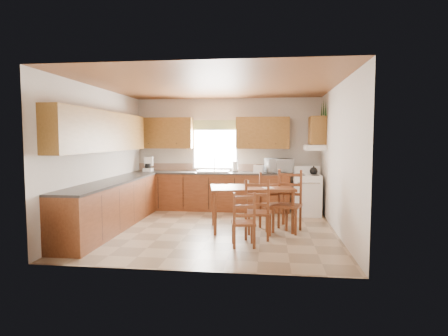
# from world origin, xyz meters

# --- Properties ---
(floor) EXTENTS (4.50, 4.50, 0.00)m
(floor) POSITION_xyz_m (0.00, 0.00, 0.00)
(floor) COLOR #90795E
(floor) RESTS_ON ground
(ceiling) EXTENTS (4.50, 4.50, 0.00)m
(ceiling) POSITION_xyz_m (0.00, 0.00, 2.70)
(ceiling) COLOR brown
(ceiling) RESTS_ON floor
(wall_left) EXTENTS (4.50, 4.50, 0.00)m
(wall_left) POSITION_xyz_m (-2.25, 0.00, 1.35)
(wall_left) COLOR beige
(wall_left) RESTS_ON floor
(wall_right) EXTENTS (4.50, 4.50, 0.00)m
(wall_right) POSITION_xyz_m (2.25, 0.00, 1.35)
(wall_right) COLOR beige
(wall_right) RESTS_ON floor
(wall_back) EXTENTS (4.50, 4.50, 0.00)m
(wall_back) POSITION_xyz_m (0.00, 2.25, 1.35)
(wall_back) COLOR beige
(wall_back) RESTS_ON floor
(wall_front) EXTENTS (4.50, 4.50, 0.00)m
(wall_front) POSITION_xyz_m (0.00, -2.25, 1.35)
(wall_front) COLOR beige
(wall_front) RESTS_ON floor
(lower_cab_back) EXTENTS (3.75, 0.60, 0.88)m
(lower_cab_back) POSITION_xyz_m (-0.38, 1.95, 0.44)
(lower_cab_back) COLOR brown
(lower_cab_back) RESTS_ON floor
(lower_cab_left) EXTENTS (0.60, 3.60, 0.88)m
(lower_cab_left) POSITION_xyz_m (-1.95, -0.15, 0.44)
(lower_cab_left) COLOR brown
(lower_cab_left) RESTS_ON floor
(counter_back) EXTENTS (3.75, 0.63, 0.04)m
(counter_back) POSITION_xyz_m (-0.38, 1.95, 0.90)
(counter_back) COLOR #353230
(counter_back) RESTS_ON lower_cab_back
(counter_left) EXTENTS (0.63, 3.60, 0.04)m
(counter_left) POSITION_xyz_m (-1.95, -0.15, 0.90)
(counter_left) COLOR #353230
(counter_left) RESTS_ON lower_cab_left
(backsplash) EXTENTS (3.75, 0.01, 0.18)m
(backsplash) POSITION_xyz_m (-0.38, 2.24, 1.01)
(backsplash) COLOR #93735F
(backsplash) RESTS_ON counter_back
(upper_cab_back_left) EXTENTS (1.41, 0.33, 0.75)m
(upper_cab_back_left) POSITION_xyz_m (-1.55, 2.08, 1.85)
(upper_cab_back_left) COLOR brown
(upper_cab_back_left) RESTS_ON wall_back
(upper_cab_back_right) EXTENTS (1.25, 0.33, 0.75)m
(upper_cab_back_right) POSITION_xyz_m (0.86, 2.08, 1.85)
(upper_cab_back_right) COLOR brown
(upper_cab_back_right) RESTS_ON wall_back
(upper_cab_left) EXTENTS (0.33, 3.60, 0.75)m
(upper_cab_left) POSITION_xyz_m (-2.08, -0.15, 1.85)
(upper_cab_left) COLOR brown
(upper_cab_left) RESTS_ON wall_left
(upper_cab_stove) EXTENTS (0.33, 0.62, 0.62)m
(upper_cab_stove) POSITION_xyz_m (2.08, 1.65, 1.90)
(upper_cab_stove) COLOR brown
(upper_cab_stove) RESTS_ON wall_right
(range_hood) EXTENTS (0.44, 0.62, 0.12)m
(range_hood) POSITION_xyz_m (2.03, 1.65, 1.52)
(range_hood) COLOR white
(range_hood) RESTS_ON wall_right
(window_frame) EXTENTS (1.13, 0.02, 1.18)m
(window_frame) POSITION_xyz_m (-0.30, 2.22, 1.55)
(window_frame) COLOR white
(window_frame) RESTS_ON wall_back
(window_pane) EXTENTS (1.05, 0.01, 1.10)m
(window_pane) POSITION_xyz_m (-0.30, 2.21, 1.55)
(window_pane) COLOR white
(window_pane) RESTS_ON wall_back
(window_valance) EXTENTS (1.19, 0.01, 0.24)m
(window_valance) POSITION_xyz_m (-0.30, 2.19, 2.05)
(window_valance) COLOR #4A7337
(window_valance) RESTS_ON wall_back
(sink_basin) EXTENTS (0.75, 0.45, 0.04)m
(sink_basin) POSITION_xyz_m (-0.30, 1.95, 0.94)
(sink_basin) COLOR silver
(sink_basin) RESTS_ON counter_back
(pine_decal_a) EXTENTS (0.22, 0.22, 0.36)m
(pine_decal_a) POSITION_xyz_m (2.21, 1.33, 2.38)
(pine_decal_a) COLOR #173E17
(pine_decal_a) RESTS_ON wall_right
(pine_decal_b) EXTENTS (0.22, 0.22, 0.36)m
(pine_decal_b) POSITION_xyz_m (2.21, 1.65, 2.42)
(pine_decal_b) COLOR #173E17
(pine_decal_b) RESTS_ON wall_right
(pine_decal_c) EXTENTS (0.22, 0.22, 0.36)m
(pine_decal_c) POSITION_xyz_m (2.21, 1.97, 2.38)
(pine_decal_c) COLOR #173E17
(pine_decal_c) RESTS_ON wall_right
(stove) EXTENTS (0.62, 0.64, 0.90)m
(stove) POSITION_xyz_m (1.88, 1.60, 0.45)
(stove) COLOR white
(stove) RESTS_ON floor
(coffeemaker) EXTENTS (0.22, 0.26, 0.36)m
(coffeemaker) POSITION_xyz_m (-1.92, 1.95, 1.10)
(coffeemaker) COLOR white
(coffeemaker) RESTS_ON counter_back
(paper_towel) EXTENTS (0.14, 0.14, 0.26)m
(paper_towel) POSITION_xyz_m (0.21, 1.97, 1.05)
(paper_towel) COLOR white
(paper_towel) RESTS_ON counter_back
(toaster) EXTENTS (0.26, 0.21, 0.18)m
(toaster) POSITION_xyz_m (0.79, 1.85, 1.01)
(toaster) COLOR white
(toaster) RESTS_ON counter_back
(microwave) EXTENTS (0.66, 0.56, 0.34)m
(microwave) POSITION_xyz_m (1.25, 1.95, 1.09)
(microwave) COLOR white
(microwave) RESTS_ON counter_back
(dining_table) EXTENTS (1.66, 1.14, 0.82)m
(dining_table) POSITION_xyz_m (0.70, 0.09, 0.41)
(dining_table) COLOR brown
(dining_table) RESTS_ON floor
(chair_near_left) EXTENTS (0.42, 0.41, 0.88)m
(chair_near_left) POSITION_xyz_m (0.62, -1.03, 0.44)
(chair_near_left) COLOR brown
(chair_near_left) RESTS_ON floor
(chair_near_right) EXTENTS (0.47, 0.45, 1.03)m
(chair_near_right) POSITION_xyz_m (0.84, -0.51, 0.51)
(chair_near_right) COLOR brown
(chair_near_right) RESTS_ON floor
(chair_far_left) EXTENTS (0.57, 0.56, 1.07)m
(chair_far_left) POSITION_xyz_m (1.11, 0.15, 0.53)
(chair_far_left) COLOR brown
(chair_far_left) RESTS_ON floor
(chair_far_right) EXTENTS (0.58, 0.57, 1.13)m
(chair_far_right) POSITION_xyz_m (1.36, 0.01, 0.56)
(chair_far_right) COLOR brown
(chair_far_right) RESTS_ON floor
(table_paper) EXTENTS (0.25, 0.29, 0.00)m
(table_paper) POSITION_xyz_m (1.00, 0.01, 0.82)
(table_paper) COLOR white
(table_paper) RESTS_ON dining_table
(table_card) EXTENTS (0.08, 0.05, 0.11)m
(table_card) POSITION_xyz_m (0.60, 0.18, 0.87)
(table_card) COLOR white
(table_card) RESTS_ON dining_table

